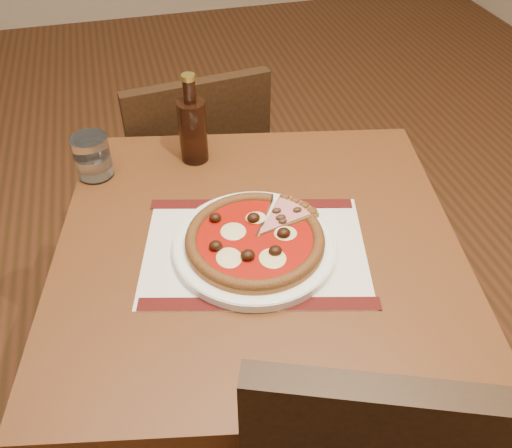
{
  "coord_description": "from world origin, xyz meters",
  "views": [
    {
      "loc": [
        -0.19,
        -1.02,
        1.5
      ],
      "look_at": [
        0.01,
        -0.24,
        0.78
      ],
      "focal_mm": 38.0,
      "sensor_mm": 36.0,
      "label": 1
    }
  ],
  "objects": [
    {
      "name": "table",
      "position": [
        0.01,
        -0.26,
        0.65
      ],
      "size": [
        0.94,
        0.94,
        0.75
      ],
      "rotation": [
        0.0,
        0.0,
        -0.2
      ],
      "color": "brown",
      "rests_on": "ground"
    },
    {
      "name": "chair_far",
      "position": [
        -0.03,
        0.36,
        0.48
      ],
      "size": [
        0.44,
        0.44,
        0.85
      ],
      "rotation": [
        0.0,
        0.0,
        3.26
      ],
      "color": "black",
      "rests_on": "ground"
    },
    {
      "name": "placemat",
      "position": [
        -0.0,
        -0.28,
        0.75
      ],
      "size": [
        0.5,
        0.41,
        0.0
      ],
      "primitive_type": "cube",
      "rotation": [
        0.0,
        0.0,
        -0.25
      ],
      "color": "beige",
      "rests_on": "table"
    },
    {
      "name": "plate",
      "position": [
        -0.0,
        -0.28,
        0.76
      ],
      "size": [
        0.32,
        0.32,
        0.02
      ],
      "primitive_type": "cylinder",
      "color": "white",
      "rests_on": "placemat"
    },
    {
      "name": "pizza",
      "position": [
        -0.0,
        -0.28,
        0.78
      ],
      "size": [
        0.27,
        0.27,
        0.04
      ],
      "color": "#925D23",
      "rests_on": "plate"
    },
    {
      "name": "ham_slice",
      "position": [
        0.07,
        -0.22,
        0.78
      ],
      "size": [
        0.14,
        0.11,
        0.02
      ],
      "rotation": [
        0.0,
        0.0,
        0.6
      ],
      "color": "#925D23",
      "rests_on": "plate"
    },
    {
      "name": "water_glass",
      "position": [
        -0.29,
        0.05,
        0.8
      ],
      "size": [
        0.11,
        0.11,
        0.1
      ],
      "primitive_type": "cylinder",
      "rotation": [
        0.0,
        0.0,
        -0.42
      ],
      "color": "white",
      "rests_on": "table"
    },
    {
      "name": "bottle",
      "position": [
        -0.06,
        0.06,
        0.83
      ],
      "size": [
        0.06,
        0.06,
        0.22
      ],
      "color": "black",
      "rests_on": "table"
    }
  ]
}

